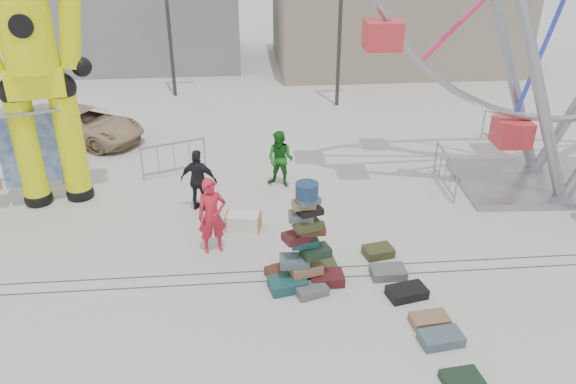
{
  "coord_description": "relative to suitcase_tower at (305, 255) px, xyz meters",
  "views": [
    {
      "loc": [
        -1.13,
        -9.78,
        7.53
      ],
      "look_at": [
        -0.1,
        1.69,
        1.68
      ],
      "focal_mm": 35.0,
      "sensor_mm": 36.0,
      "label": 1
    }
  ],
  "objects": [
    {
      "name": "ground",
      "position": [
        -0.17,
        -0.55,
        -0.69
      ],
      "size": [
        90.0,
        90.0,
        0.0
      ],
      "primitive_type": "plane",
      "color": "#9E9E99",
      "rests_on": "ground"
    },
    {
      "name": "track_line_near",
      "position": [
        -0.17,
        0.05,
        -0.69
      ],
      "size": [
        40.0,
        0.04,
        0.01
      ],
      "primitive_type": "cube",
      "color": "#47443F",
      "rests_on": "ground"
    },
    {
      "name": "track_line_far",
      "position": [
        -0.17,
        0.45,
        -0.69
      ],
      "size": [
        40.0,
        0.04,
        0.01
      ],
      "primitive_type": "cube",
      "color": "#47443F",
      "rests_on": "ground"
    },
    {
      "name": "building_right",
      "position": [
        6.83,
        19.45,
        1.81
      ],
      "size": [
        12.0,
        8.0,
        5.0
      ],
      "primitive_type": "cube",
      "color": "gray",
      "rests_on": "ground"
    },
    {
      "name": "building_left",
      "position": [
        -6.17,
        21.45,
        1.51
      ],
      "size": [
        10.0,
        8.0,
        4.4
      ],
      "primitive_type": "cube",
      "color": "gray",
      "rests_on": "ground"
    },
    {
      "name": "suitcase_tower",
      "position": [
        0.0,
        0.0,
        0.0
      ],
      "size": [
        1.77,
        1.56,
        2.47
      ],
      "rotation": [
        0.0,
        0.0,
        0.16
      ],
      "color": "#18494A",
      "rests_on": "ground"
    },
    {
      "name": "crash_test_dummy",
      "position": [
        -6.56,
        4.53,
        3.31
      ],
      "size": [
        3.03,
        1.33,
        7.6
      ],
      "rotation": [
        0.0,
        0.0,
        0.22
      ],
      "color": "black",
      "rests_on": "ground"
    },
    {
      "name": "steamer_trunk",
      "position": [
        -1.32,
        2.45,
        -0.48
      ],
      "size": [
        0.97,
        0.66,
        0.42
      ],
      "primitive_type": "cube",
      "rotation": [
        0.0,
        0.0,
        -0.17
      ],
      "color": "silver",
      "rests_on": "ground"
    },
    {
      "name": "row_case_0",
      "position": [
        1.9,
        0.87,
        -0.58
      ],
      "size": [
        0.78,
        0.63,
        0.23
      ],
      "primitive_type": "cube",
      "rotation": [
        0.0,
        0.0,
        0.21
      ],
      "color": "#393B1D",
      "rests_on": "ground"
    },
    {
      "name": "row_case_1",
      "position": [
        1.93,
        0.01,
        -0.59
      ],
      "size": [
        0.79,
        0.53,
        0.21
      ],
      "primitive_type": "cube",
      "rotation": [
        0.0,
        0.0,
        0.02
      ],
      "color": "#575A5E",
      "rests_on": "ground"
    },
    {
      "name": "row_case_2",
      "position": [
        2.14,
        -0.77,
        -0.58
      ],
      "size": [
        0.92,
        0.67,
        0.22
      ],
      "primitive_type": "cube",
      "rotation": [
        0.0,
        0.0,
        0.22
      ],
      "color": "black",
      "rests_on": "ground"
    },
    {
      "name": "row_case_3",
      "position": [
        2.35,
        -1.69,
        -0.59
      ],
      "size": [
        0.8,
        0.52,
        0.19
      ],
      "primitive_type": "cube",
      "rotation": [
        0.0,
        0.0,
        0.1
      ],
      "color": "#886345",
      "rests_on": "ground"
    },
    {
      "name": "row_case_4",
      "position": [
        2.4,
        -2.25,
        -0.58
      ],
      "size": [
        0.88,
        0.6,
        0.22
      ],
      "primitive_type": "cube",
      "rotation": [
        0.0,
        0.0,
        0.13
      ],
      "color": "#455B63",
      "rests_on": "ground"
    },
    {
      "name": "row_case_5",
      "position": [
        2.42,
        -3.29,
        -0.61
      ],
      "size": [
        0.75,
        0.56,
        0.16
      ],
      "primitive_type": "cube",
      "rotation": [
        0.0,
        0.0,
        0.11
      ],
      "color": "black",
      "rests_on": "ground"
    },
    {
      "name": "barricade_dummy_b",
      "position": [
        -7.75,
        5.68,
        -0.14
      ],
      "size": [
        2.0,
        0.21,
        1.1
      ],
      "primitive_type": null,
      "rotation": [
        0.0,
        0.0,
        -0.06
      ],
      "color": "gray",
      "rests_on": "ground"
    },
    {
      "name": "barricade_dummy_c",
      "position": [
        -3.41,
        5.99,
        -0.14
      ],
      "size": [
        1.9,
        0.82,
        1.1
      ],
      "primitive_type": null,
      "rotation": [
        0.0,
        0.0,
        0.37
      ],
      "color": "gray",
      "rests_on": "ground"
    },
    {
      "name": "barricade_wheel_front",
      "position": [
        4.71,
        4.32,
        -0.14
      ],
      "size": [
        0.17,
        2.0,
        1.1
      ],
      "primitive_type": null,
      "rotation": [
        0.0,
        0.0,
        1.53
      ],
      "color": "gray",
      "rests_on": "ground"
    },
    {
      "name": "barricade_wheel_back",
      "position": [
        7.91,
        7.33,
        -0.14
      ],
      "size": [
        0.92,
        1.86,
        1.1
      ],
      "primitive_type": null,
      "rotation": [
        0.0,
        0.0,
        -1.14
      ],
      "color": "gray",
      "rests_on": "ground"
    },
    {
      "name": "pedestrian_red",
      "position": [
        -2.06,
        1.47,
        0.27
      ],
      "size": [
        0.79,
        0.61,
        1.92
      ],
      "primitive_type": "imported",
      "rotation": [
        0.0,
        0.0,
        0.24
      ],
      "color": "red",
      "rests_on": "ground"
    },
    {
      "name": "pedestrian_green",
      "position": [
        -0.16,
        4.92,
        0.17
      ],
      "size": [
        1.04,
        0.96,
        1.72
      ],
      "primitive_type": "imported",
      "rotation": [
        0.0,
        0.0,
        -0.48
      ],
      "color": "#175F18",
      "rests_on": "ground"
    },
    {
      "name": "pedestrian_black",
      "position": [
        -2.5,
        3.63,
        0.19
      ],
      "size": [
        1.11,
        0.69,
        1.77
      ],
      "primitive_type": "imported",
      "rotation": [
        0.0,
        0.0,
        2.87
      ],
      "color": "black",
      "rests_on": "ground"
    },
    {
      "name": "parked_suv",
      "position": [
        -6.81,
        9.18,
        -0.09
      ],
      "size": [
        4.72,
        3.85,
        1.2
      ],
      "primitive_type": "imported",
      "rotation": [
        0.0,
        0.0,
        1.05
      ],
      "color": "tan",
      "rests_on": "ground"
    }
  ]
}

